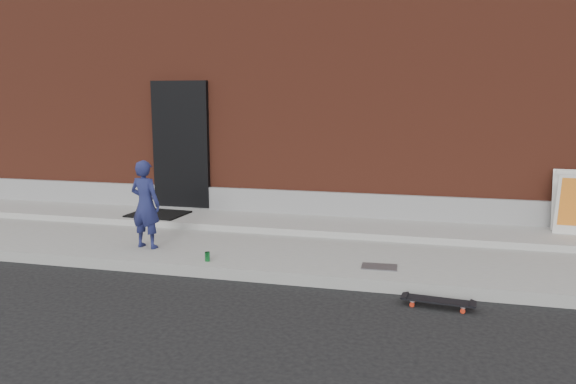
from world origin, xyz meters
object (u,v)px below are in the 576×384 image
(child, at_px, (145,204))
(soda_can, at_px, (207,257))
(skateboard, at_px, (438,301))
(pizza_sign, at_px, (575,202))

(child, bearing_deg, soda_can, 167.40)
(child, bearing_deg, skateboard, 174.98)
(child, relative_size, pizza_sign, 1.32)
(child, bearing_deg, pizza_sign, -153.42)
(child, distance_m, pizza_sign, 6.21)
(skateboard, relative_size, pizza_sign, 0.83)
(skateboard, xyz_separation_m, soda_can, (-2.88, 0.54, 0.14))
(child, xyz_separation_m, pizza_sign, (5.91, 1.92, -0.05))
(soda_can, bearing_deg, skateboard, -10.57)
(skateboard, distance_m, soda_can, 2.93)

